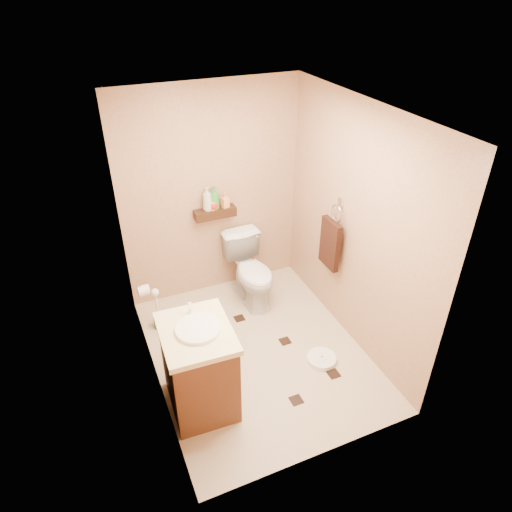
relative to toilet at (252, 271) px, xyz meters
name	(u,v)px	position (x,y,z in m)	size (l,w,h in m)	color
ground	(257,352)	(-0.29, -0.83, -0.39)	(2.50, 2.50, 0.00)	beige
wall_back	(212,195)	(-0.29, 0.42, 0.81)	(2.00, 0.04, 2.40)	tan
wall_front	(332,344)	(-0.29, -2.08, 0.81)	(2.00, 0.04, 2.40)	tan
wall_left	(142,277)	(-1.29, -0.83, 0.81)	(0.04, 2.50, 2.40)	tan
wall_right	(355,229)	(0.71, -0.83, 0.81)	(0.04, 2.50, 2.40)	tan
ceiling	(258,112)	(-0.29, -0.83, 2.01)	(2.00, 2.50, 0.02)	white
wall_shelf	(215,213)	(-0.29, 0.34, 0.63)	(0.46, 0.14, 0.10)	#391B0F
floor_accents	(261,355)	(-0.27, -0.90, -0.38)	(1.15, 1.36, 0.01)	black
toilet	(252,271)	(0.00, 0.00, 0.00)	(0.43, 0.76, 0.77)	white
vanity	(199,367)	(-0.99, -1.21, 0.05)	(0.60, 0.72, 0.98)	brown
bathroom_scale	(322,359)	(0.24, -1.20, -0.36)	(0.37, 0.37, 0.06)	white
toilet_brush	(158,314)	(-1.11, -0.07, -0.21)	(0.12, 0.12, 0.51)	#1A6B5D
towel_ring	(331,242)	(0.63, -0.58, 0.56)	(0.12, 0.30, 0.76)	silver
toilet_paper	(144,291)	(-1.23, -0.18, 0.21)	(0.12, 0.11, 0.12)	white
bottle_a	(207,199)	(-0.37, 0.34, 0.82)	(0.10, 0.10, 0.27)	beige
bottle_b	(212,203)	(-0.32, 0.34, 0.76)	(0.07, 0.07, 0.16)	yellow
bottle_c	(213,203)	(-0.30, 0.34, 0.76)	(0.12, 0.12, 0.15)	red
bottle_d	(214,198)	(-0.29, 0.34, 0.82)	(0.10, 0.10, 0.27)	green
bottle_e	(225,200)	(-0.17, 0.34, 0.77)	(0.07, 0.08, 0.17)	#FF9C54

